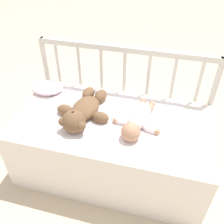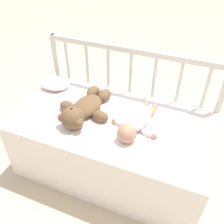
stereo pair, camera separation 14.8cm
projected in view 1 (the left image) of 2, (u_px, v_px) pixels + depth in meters
The scene contains 7 objects.
ground_plane at pixel (112, 167), 1.79m from camera, with size 12.00×12.00×0.00m, color #C6B293.
crib_mattress at pixel (112, 146), 1.65m from camera, with size 1.21×0.63×0.44m.
crib_rail at pixel (124, 78), 1.70m from camera, with size 1.21×0.04×0.77m.
blanket at pixel (111, 117), 1.53m from camera, with size 0.86×0.53×0.01m.
teddy_bear at pixel (83, 111), 1.50m from camera, with size 0.34×0.45×0.14m.
baby at pixel (138, 119), 1.45m from camera, with size 0.30×0.41×0.11m.
small_pillow at pixel (47, 87), 1.74m from camera, with size 0.23×0.18×0.06m.
Camera 1 is at (0.29, -1.10, 1.44)m, focal length 40.00 mm.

